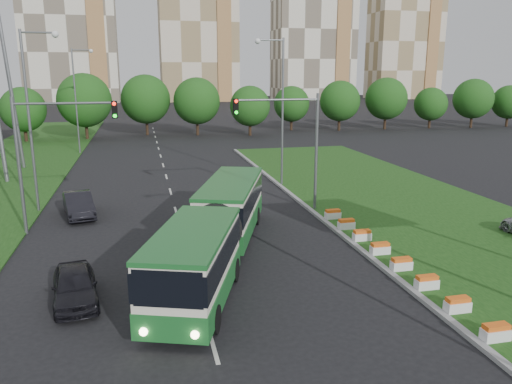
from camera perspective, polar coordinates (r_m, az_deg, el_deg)
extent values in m
plane|color=black|center=(24.02, 0.22, -9.32)|extent=(360.00, 360.00, 0.00)
cube|color=#184112|center=(35.85, 17.80, -2.10)|extent=(14.00, 60.00, 0.15)
cube|color=gray|center=(32.89, 7.31, -2.90)|extent=(0.30, 60.00, 0.18)
cylinder|color=slate|center=(33.99, 6.90, 4.41)|extent=(0.20, 0.20, 8.00)
cylinder|color=slate|center=(32.78, 2.47, 10.49)|extent=(5.50, 0.14, 0.14)
cube|color=black|center=(32.18, -2.33, 9.72)|extent=(0.32, 0.32, 1.00)
cylinder|color=slate|center=(31.77, -25.44, 2.55)|extent=(0.20, 0.20, 8.00)
cylinder|color=slate|center=(30.88, -21.07, 9.43)|extent=(5.50, 0.14, 0.14)
cube|color=black|center=(30.65, -15.86, 9.04)|extent=(0.32, 0.32, 1.00)
cube|color=#ECE5CE|center=(173.50, -20.64, 18.20)|extent=(28.00, 15.00, 52.00)
cube|color=beige|center=(173.43, -6.68, 18.60)|extent=(25.00, 15.00, 50.00)
cube|color=#ECE5CE|center=(182.32, 6.57, 17.87)|extent=(27.00, 15.00, 47.00)
cube|color=beige|center=(196.42, 16.61, 16.08)|extent=(24.00, 14.00, 40.00)
cube|color=silver|center=(20.31, -3.05, -8.16)|extent=(2.61, 7.20, 2.82)
cube|color=silver|center=(29.00, -6.24, -1.55)|extent=(2.61, 8.76, 2.82)
cylinder|color=black|center=(24.25, -4.80, -4.67)|extent=(2.61, 1.30, 2.61)
cube|color=#1B6027|center=(20.67, -3.02, -10.58)|extent=(2.69, 7.25, 0.99)
cube|color=#1B6027|center=(29.25, -6.20, -3.32)|extent=(2.69, 8.81, 0.99)
cube|color=black|center=(20.14, -3.07, -6.92)|extent=(2.69, 7.25, 1.09)
cube|color=black|center=(28.88, -6.27, -0.65)|extent=(2.69, 8.81, 1.09)
imported|color=black|center=(22.27, -20.01, -10.01)|extent=(2.35, 4.54, 1.48)
imported|color=black|center=(35.03, -19.61, -1.38)|extent=(2.64, 5.06, 1.59)
imported|color=gray|center=(20.33, -4.96, -11.04)|extent=(0.44, 0.66, 1.77)
cube|color=orange|center=(19.67, -9.75, -13.98)|extent=(0.35, 0.30, 0.60)
cylinder|color=black|center=(19.65, -9.70, -14.77)|extent=(0.04, 0.14, 0.14)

